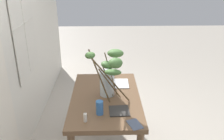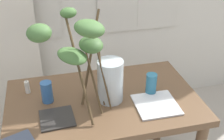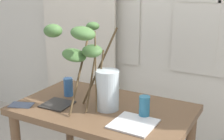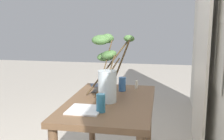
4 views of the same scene
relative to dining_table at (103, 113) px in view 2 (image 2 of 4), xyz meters
name	(u,v)px [view 2 (image 2 of 4)]	position (x,y,z in m)	size (l,w,h in m)	color
dining_table	(103,113)	(0.00, 0.00, 0.00)	(1.26, 0.77, 0.78)	brown
vase_with_branches	(95,65)	(-0.05, -0.04, 0.40)	(0.55, 0.48, 0.61)	silver
drinking_glass_blue_left	(47,92)	(-0.35, 0.06, 0.19)	(0.07, 0.07, 0.14)	#386BAD
drinking_glass_blue_right	(151,84)	(0.33, -0.02, 0.19)	(0.07, 0.07, 0.15)	teal
plate_square_left	(57,118)	(-0.31, -0.14, 0.12)	(0.20, 0.20, 0.01)	#2D2B28
plate_square_right	(156,105)	(0.31, -0.15, 0.12)	(0.27, 0.27, 0.01)	white
napkin_folded	(16,140)	(-0.54, -0.27, 0.12)	(0.17, 0.11, 0.00)	#4C566B
pillar_candle	(27,87)	(-0.48, 0.19, 0.16)	(0.03, 0.03, 0.10)	silver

